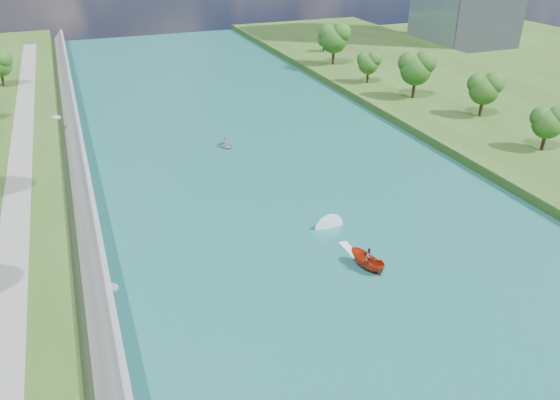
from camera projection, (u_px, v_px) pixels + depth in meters
name	position (u px, v px, depth m)	size (l,w,h in m)	color
ground	(381.00, 297.00, 52.59)	(260.00, 260.00, 0.00)	#2D5119
river_water	(300.00, 206.00, 69.09)	(55.00, 240.00, 0.10)	#185C52
riprap_bank	(85.00, 237.00, 59.05)	(4.89, 236.00, 4.28)	slate
riverside_path	(15.00, 230.00, 57.00)	(3.00, 200.00, 0.10)	gray
trees_east	(509.00, 106.00, 84.92)	(17.04, 136.32, 11.18)	#1C4612
motorboat	(361.00, 255.00, 57.53)	(3.60, 19.16, 2.22)	#B12B0E
raft	(226.00, 145.00, 86.40)	(2.94, 3.68, 1.56)	#969A9E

